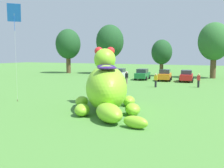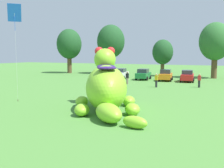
% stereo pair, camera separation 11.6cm
% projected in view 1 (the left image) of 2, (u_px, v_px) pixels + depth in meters
% --- Properties ---
extents(ground_plane, '(160.00, 160.00, 0.00)m').
position_uv_depth(ground_plane, '(109.00, 109.00, 20.08)').
color(ground_plane, '#4C8438').
extents(giant_inflatable_creature, '(7.55, 7.86, 4.70)m').
position_uv_depth(giant_inflatable_creature, '(106.00, 87.00, 19.54)').
color(giant_inflatable_creature, '#8CD12D').
rests_on(giant_inflatable_creature, ground).
extents(car_white, '(2.31, 4.28, 1.72)m').
position_uv_depth(car_white, '(120.00, 74.00, 43.81)').
color(car_white, white).
rests_on(car_white, ground).
extents(car_green, '(2.21, 4.23, 1.72)m').
position_uv_depth(car_green, '(142.00, 74.00, 42.66)').
color(car_green, '#1E7238').
rests_on(car_green, ground).
extents(car_orange, '(2.35, 4.29, 1.72)m').
position_uv_depth(car_orange, '(165.00, 75.00, 40.95)').
color(car_orange, orange).
rests_on(car_orange, ground).
extents(car_red, '(2.28, 4.26, 1.72)m').
position_uv_depth(car_red, '(186.00, 76.00, 39.55)').
color(car_red, red).
rests_on(car_red, ground).
extents(tree_far_left, '(5.20, 5.20, 9.22)m').
position_uv_depth(tree_far_left, '(68.00, 44.00, 56.27)').
color(tree_far_left, brown).
rests_on(tree_far_left, ground).
extents(tree_left, '(5.58, 5.58, 9.90)m').
position_uv_depth(tree_left, '(110.00, 42.00, 54.32)').
color(tree_left, brown).
rests_on(tree_left, ground).
extents(tree_mid_left, '(3.75, 3.75, 6.65)m').
position_uv_depth(tree_mid_left, '(162.00, 52.00, 48.87)').
color(tree_mid_left, brown).
rests_on(tree_mid_left, ground).
extents(tree_centre_left, '(5.22, 5.22, 9.26)m').
position_uv_depth(tree_centre_left, '(214.00, 42.00, 44.41)').
color(tree_centre_left, brown).
rests_on(tree_centre_left, ground).
extents(spectator_near_inflatable, '(0.38, 0.26, 1.71)m').
position_uv_depth(spectator_near_inflatable, '(199.00, 81.00, 32.89)').
color(spectator_near_inflatable, black).
rests_on(spectator_near_inflatable, ground).
extents(spectator_mid_field, '(0.38, 0.26, 1.71)m').
position_uv_depth(spectator_mid_field, '(127.00, 78.00, 36.32)').
color(spectator_mid_field, '#726656').
rests_on(spectator_mid_field, ground).
extents(spectator_by_cars, '(0.38, 0.26, 1.71)m').
position_uv_depth(spectator_by_cars, '(156.00, 80.00, 33.05)').
color(spectator_by_cars, black).
rests_on(spectator_by_cars, ground).
extents(tethered_flying_kite, '(1.13, 1.13, 8.30)m').
position_uv_depth(tethered_flying_kite, '(14.00, 14.00, 22.65)').
color(tethered_flying_kite, brown).
rests_on(tethered_flying_kite, ground).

